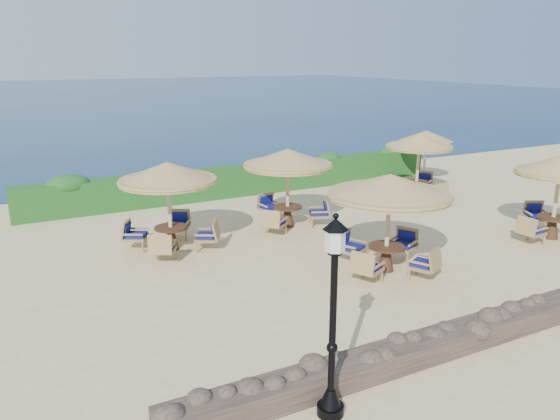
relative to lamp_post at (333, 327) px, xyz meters
The scene contains 11 objects.
ground 8.47m from the lamp_post, 54.78° to the left, with size 120.00×120.00×0.00m, color beige.
sea 76.97m from the lamp_post, 86.42° to the left, with size 160.00×160.00×0.00m, color #0A2146.
hedge 14.83m from the lamp_post, 71.08° to the left, with size 18.00×0.90×1.20m, color #174917.
stone_wall 5.02m from the lamp_post, ahead, with size 15.00×0.65×0.44m, color brown.
lamp_post is the anchor object (origin of this frame).
extra_parasol 17.41m from the lamp_post, 43.60° to the left, with size 2.30×2.30×2.41m.
cafe_set_0 6.45m from the lamp_post, 44.20° to the left, with size 3.26×3.26×2.65m.
cafe_set_1 11.77m from the lamp_post, 21.14° to the left, with size 2.76×2.77×2.65m.
cafe_set_2 8.77m from the lamp_post, 90.08° to the left, with size 2.87×2.87×2.65m.
cafe_set_3 10.10m from the lamp_post, 65.73° to the left, with size 2.97×2.97×2.65m.
cafe_set_4 14.63m from the lamp_post, 43.84° to the left, with size 2.77×2.74×2.65m.
Camera 1 is at (-9.01, -13.16, 5.58)m, focal length 35.00 mm.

